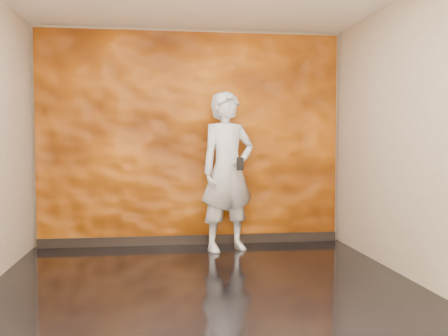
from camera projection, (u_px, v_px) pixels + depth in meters
The scene contains 5 objects.
room at pixel (205, 135), 4.55m from camera, with size 4.02×4.02×2.81m.
feature_wall at pixel (191, 139), 6.49m from camera, with size 3.90×0.06×2.75m, color orange.
baseboard at pixel (192, 240), 6.52m from camera, with size 3.90×0.04×0.12m, color black.
man at pixel (228, 171), 6.13m from camera, with size 0.71×0.47×1.96m, color #9298A1.
phone at pixel (240, 164), 5.87m from camera, with size 0.08×0.02×0.15m, color black.
Camera 1 is at (-0.43, -4.54, 1.34)m, focal length 40.00 mm.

